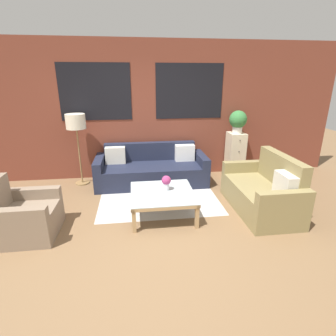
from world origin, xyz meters
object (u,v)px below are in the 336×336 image
at_px(armchair_corner, 23,217).
at_px(drawer_cabinet, 235,154).
at_px(settee_vintage, 263,192).
at_px(flower_vase, 166,182).
at_px(couch_dark, 151,170).
at_px(potted_plant, 238,120).
at_px(coffee_table, 162,195).
at_px(floor_lamp, 76,125).

height_order(armchair_corner, drawer_cabinet, drawer_cabinet).
distance_m(settee_vintage, flower_vase, 1.59).
bearing_deg(flower_vase, couch_dark, 96.31).
xyz_separation_m(potted_plant, flower_vase, (-1.71, -1.52, -0.69)).
bearing_deg(potted_plant, coffee_table, -138.17).
height_order(settee_vintage, armchair_corner, settee_vintage).
relative_size(floor_lamp, potted_plant, 3.01).
height_order(settee_vintage, floor_lamp, floor_lamp).
bearing_deg(armchair_corner, potted_plant, 27.07).
height_order(floor_lamp, drawer_cabinet, floor_lamp).
height_order(armchair_corner, floor_lamp, floor_lamp).
relative_size(settee_vintage, drawer_cabinet, 1.58).
height_order(couch_dark, settee_vintage, settee_vintage).
bearing_deg(armchair_corner, drawer_cabinet, 27.07).
bearing_deg(coffee_table, flower_vase, 47.52).
distance_m(couch_dark, potted_plant, 2.10).
distance_m(armchair_corner, potted_plant, 4.30).
distance_m(coffee_table, floor_lamp, 2.31).
distance_m(settee_vintage, coffee_table, 1.65).
bearing_deg(potted_plant, flower_vase, -138.43).
height_order(couch_dark, coffee_table, couch_dark).
distance_m(floor_lamp, potted_plant, 3.29).
bearing_deg(couch_dark, floor_lamp, 174.44).
xyz_separation_m(floor_lamp, drawer_cabinet, (3.28, 0.07, -0.74)).
relative_size(settee_vintage, flower_vase, 6.34).
distance_m(coffee_table, drawer_cabinet, 2.40).
distance_m(coffee_table, flower_vase, 0.22).
height_order(armchair_corner, potted_plant, potted_plant).
xyz_separation_m(armchair_corner, drawer_cabinet, (3.73, 1.91, 0.20)).
distance_m(couch_dark, floor_lamp, 1.71).
height_order(armchair_corner, flower_vase, armchair_corner).
height_order(coffee_table, flower_vase, flower_vase).
bearing_deg(armchair_corner, couch_dark, 42.15).
xyz_separation_m(floor_lamp, potted_plant, (3.28, 0.07, 0.00)).
distance_m(floor_lamp, drawer_cabinet, 3.37).
relative_size(couch_dark, flower_vase, 9.38).
relative_size(floor_lamp, drawer_cabinet, 1.49).
distance_m(armchair_corner, flower_vase, 2.07).
xyz_separation_m(armchair_corner, floor_lamp, (0.45, 1.83, 0.94)).
bearing_deg(floor_lamp, settee_vintage, -26.48).
relative_size(couch_dark, coffee_table, 2.28).
xyz_separation_m(settee_vintage, flower_vase, (-1.58, 0.12, 0.22)).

